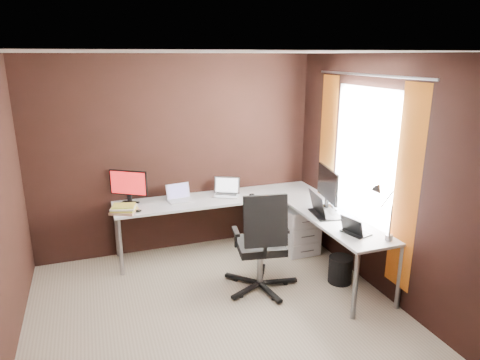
# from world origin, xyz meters

# --- Properties ---
(room) EXTENTS (3.60, 3.60, 2.50)m
(room) POSITION_xyz_m (0.34, 0.07, 1.28)
(room) COLOR tan
(room) RESTS_ON ground
(desk) EXTENTS (2.65, 2.25, 0.73)m
(desk) POSITION_xyz_m (0.84, 1.04, 0.68)
(desk) COLOR white
(desk) RESTS_ON ground
(drawer_pedestal) EXTENTS (0.42, 0.50, 0.60)m
(drawer_pedestal) POSITION_xyz_m (1.43, 1.15, 0.30)
(drawer_pedestal) COLOR white
(drawer_pedestal) RESTS_ON ground
(monitor_left) EXTENTS (0.42, 0.28, 0.42)m
(monitor_left) POSITION_xyz_m (-0.63, 1.64, 0.97)
(monitor_left) COLOR black
(monitor_left) RESTS_ON desk
(monitor_right) EXTENTS (0.19, 0.60, 0.49)m
(monitor_right) POSITION_xyz_m (1.54, 0.68, 1.01)
(monitor_right) COLOR black
(monitor_right) RESTS_ON desk
(laptop_white) EXTENTS (0.33, 0.25, 0.20)m
(laptop_white) POSITION_xyz_m (-0.04, 1.55, 0.78)
(laptop_white) COLOR white
(laptop_white) RESTS_ON desk
(laptop_silver) EXTENTS (0.41, 0.37, 0.22)m
(laptop_silver) POSITION_xyz_m (0.58, 1.55, 0.78)
(laptop_silver) COLOR silver
(laptop_silver) RESTS_ON desk
(laptop_black_big) EXTENTS (0.34, 0.44, 0.26)m
(laptop_black_big) POSITION_xyz_m (1.39, 0.50, 0.79)
(laptop_black_big) COLOR black
(laptop_black_big) RESTS_ON desk
(laptop_black_small) EXTENTS (0.26, 0.31, 0.18)m
(laptop_black_small) POSITION_xyz_m (1.42, -0.07, 0.77)
(laptop_black_small) COLOR black
(laptop_black_small) RESTS_ON desk
(book_stack) EXTENTS (0.35, 0.33, 0.09)m
(book_stack) POSITION_xyz_m (-0.73, 1.34, 0.77)
(book_stack) COLOR tan
(book_stack) RESTS_ON desk
(mouse_left) EXTENTS (0.09, 0.07, 0.03)m
(mouse_left) POSITION_xyz_m (-0.57, 1.30, 0.75)
(mouse_left) COLOR black
(mouse_left) RESTS_ON desk
(mouse_corner) EXTENTS (0.08, 0.06, 0.03)m
(mouse_corner) POSITION_xyz_m (0.88, 1.42, 0.75)
(mouse_corner) COLOR black
(mouse_corner) RESTS_ON desk
(desk_lamp) EXTENTS (0.18, 0.21, 0.55)m
(desk_lamp) POSITION_xyz_m (1.59, -0.26, 1.07)
(desk_lamp) COLOR slate
(desk_lamp) RESTS_ON desk
(office_chair) EXTENTS (0.64, 0.65, 1.14)m
(office_chair) POSITION_xyz_m (0.60, 0.41, 0.33)
(office_chair) COLOR black
(office_chair) RESTS_ON ground
(wastebasket) EXTENTS (0.35, 0.35, 0.30)m
(wastebasket) POSITION_xyz_m (1.50, 0.24, 0.15)
(wastebasket) COLOR black
(wastebasket) RESTS_ON ground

